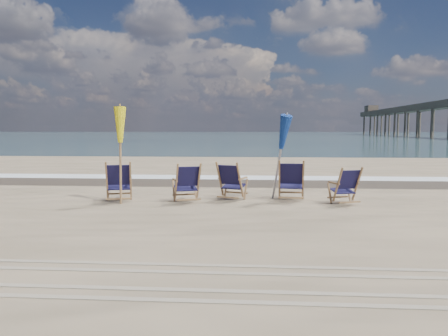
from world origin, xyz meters
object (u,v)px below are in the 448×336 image
object	(u,v)px
beach_chair_4	(357,186)
beach_chair_2	(240,182)
umbrella_yellow	(120,130)
beach_chair_1	(199,182)
umbrella_blue	(279,134)
beach_chair_0	(131,181)
beach_chair_3	(303,181)

from	to	relation	value
beach_chair_4	beach_chair_2	bearing A→B (deg)	-25.19
beach_chair_2	beach_chair_4	xyz separation A→B (m)	(2.79, -0.29, -0.03)
beach_chair_2	umbrella_yellow	xyz separation A→B (m)	(-2.85, -0.53, 1.28)
beach_chair_1	umbrella_blue	xyz separation A→B (m)	(1.97, 0.54, 1.17)
beach_chair_0	umbrella_yellow	xyz separation A→B (m)	(-0.16, -0.27, 1.26)
beach_chair_0	beach_chair_2	world-z (taller)	beach_chair_0
beach_chair_0	umbrella_blue	bearing A→B (deg)	173.55
beach_chair_1	beach_chair_3	bearing A→B (deg)	166.66
beach_chair_1	umbrella_blue	bearing A→B (deg)	174.43
umbrella_blue	beach_chair_1	bearing A→B (deg)	-164.65
umbrella_blue	beach_chair_2	bearing A→B (deg)	-162.28
beach_chair_3	beach_chair_1	bearing A→B (deg)	12.04
beach_chair_1	beach_chair_2	xyz separation A→B (m)	(1.00, 0.23, 0.00)
umbrella_blue	beach_chair_0	bearing A→B (deg)	-171.14
beach_chair_0	beach_chair_1	bearing A→B (deg)	165.71
beach_chair_1	beach_chair_4	xyz separation A→B (m)	(3.79, -0.06, -0.03)
beach_chair_3	umbrella_blue	distance (m)	1.30
beach_chair_1	beach_chair_4	bearing A→B (deg)	158.14
beach_chair_4	beach_chair_3	bearing A→B (deg)	-37.33
beach_chair_2	beach_chair_4	world-z (taller)	beach_chair_2
beach_chair_4	umbrella_yellow	bearing A→B (deg)	-16.77
beach_chair_3	beach_chair_4	xyz separation A→B (m)	(1.23, -0.40, -0.06)
beach_chair_4	umbrella_blue	distance (m)	2.26
beach_chair_3	beach_chair_4	bearing A→B (deg)	166.33
beach_chair_0	beach_chair_3	world-z (taller)	beach_chair_3
beach_chair_2	umbrella_blue	xyz separation A→B (m)	(0.97, 0.31, 1.17)
beach_chair_4	umbrella_yellow	size ratio (longest dim) A/B	0.40
beach_chair_0	beach_chair_4	bearing A→B (deg)	164.36
beach_chair_0	beach_chair_2	bearing A→B (deg)	170.24
umbrella_yellow	umbrella_blue	distance (m)	3.91
umbrella_yellow	beach_chair_0	bearing A→B (deg)	59.97
umbrella_blue	beach_chair_4	bearing A→B (deg)	-18.29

